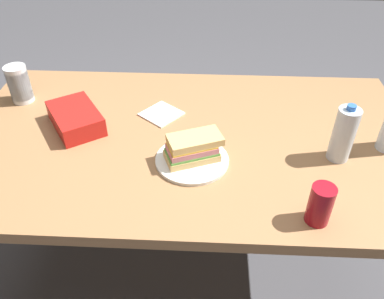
{
  "coord_description": "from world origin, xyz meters",
  "views": [
    {
      "loc": [
        0.07,
        -1.12,
        1.59
      ],
      "look_at": [
        0.02,
        -0.14,
        0.81
      ],
      "focal_mm": 36.48,
      "sensor_mm": 36.0,
      "label": 1
    }
  ],
  "objects": [
    {
      "name": "soda_can_red",
      "position": [
        0.37,
        -0.37,
        0.82
      ],
      "size": [
        0.07,
        0.07,
        0.12
      ],
      "primitive_type": "cylinder",
      "color": "maroon",
      "rests_on": "dining_table"
    },
    {
      "name": "paper_plate",
      "position": [
        0.02,
        -0.14,
        0.77
      ],
      "size": [
        0.24,
        0.24,
        0.01
      ],
      "primitive_type": "cylinder",
      "color": "white",
      "rests_on": "dining_table"
    },
    {
      "name": "paper_napkin",
      "position": [
        -0.11,
        0.13,
        0.76
      ],
      "size": [
        0.18,
        0.18,
        0.01
      ],
      "primitive_type": "cube",
      "rotation": [
        0.0,
        0.0,
        4.03
      ],
      "color": "white",
      "rests_on": "dining_table"
    },
    {
      "name": "plastic_cup_stack",
      "position": [
        -0.68,
        0.21,
        0.84
      ],
      "size": [
        0.08,
        0.08,
        0.15
      ],
      "color": "silver",
      "rests_on": "dining_table"
    },
    {
      "name": "sandwich",
      "position": [
        0.02,
        -0.14,
        0.81
      ],
      "size": [
        0.2,
        0.16,
        0.08
      ],
      "color": "#DBB26B",
      "rests_on": "paper_plate"
    },
    {
      "name": "dining_table",
      "position": [
        0.0,
        0.0,
        0.67
      ],
      "size": [
        1.63,
        0.93,
        0.76
      ],
      "color": "#9E7047",
      "rests_on": "ground_plane"
    },
    {
      "name": "chip_bag",
      "position": [
        -0.41,
        0.04,
        0.8
      ],
      "size": [
        0.25,
        0.27,
        0.07
      ],
      "primitive_type": "cube",
      "rotation": [
        0.0,
        0.0,
        5.3
      ],
      "color": "red",
      "rests_on": "dining_table"
    },
    {
      "name": "ground_plane",
      "position": [
        0.0,
        0.0,
        0.0
      ],
      "size": [
        8.0,
        8.0,
        0.0
      ],
      "primitive_type": "plane",
      "color": "#4C4C51"
    },
    {
      "name": "water_bottle_tall",
      "position": [
        0.5,
        -0.1,
        0.86
      ],
      "size": [
        0.07,
        0.07,
        0.2
      ],
      "color": "silver",
      "rests_on": "dining_table"
    }
  ]
}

